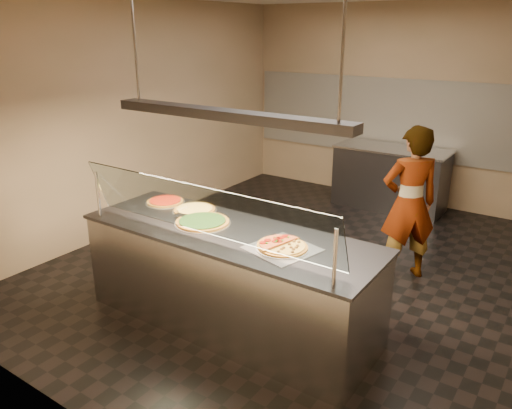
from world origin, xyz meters
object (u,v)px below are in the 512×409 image
Objects in this scene: pizza_spinach at (203,222)px; worker at (409,204)px; heat_lamp_housing at (226,115)px; pizza_cheese at (195,209)px; pizza_spatula at (183,211)px; half_pizza_sausage at (293,249)px; prep_table at (390,178)px; sneeze_guard at (202,211)px; perforated_tray at (282,248)px; pizza_tomato at (166,201)px; serving_counter at (229,278)px; half_pizza_pepperoni at (272,242)px.

worker is (1.31, 1.84, -0.10)m from pizza_spinach.
heat_lamp_housing reaches higher than pizza_spinach.
worker is at bearing 61.68° from heat_lamp_housing.
pizza_cheese is 2.28m from worker.
worker is at bearing 47.33° from pizza_spatula.
half_pizza_sausage is 4.11m from prep_table.
heat_lamp_housing is at bearing 90.00° from sneeze_guard.
pizza_cheese is 3.83m from prep_table.
pizza_spatula is at bearing 172.95° from perforated_tray.
half_pizza_sausage reaches higher than pizza_tomato.
sneeze_guard is 0.80m from half_pizza_sausage.
pizza_spinach is at bearing -18.31° from pizza_tomato.
pizza_spinach is at bearing 175.47° from perforated_tray.
sneeze_guard is at bearing -49.84° from pizza_spinach.
pizza_spatula is 0.14× the size of prep_table.
heat_lamp_housing reaches higher than perforated_tray.
perforated_tray is 1.61m from pizza_tomato.
pizza_spatula is 1.17m from heat_lamp_housing.
serving_counter is 0.83m from sneeze_guard.
perforated_tray is 0.10m from half_pizza_sausage.
pizza_spinach is at bearing 176.28° from heat_lamp_housing.
pizza_tomato reaches higher than prep_table.
worker reaches higher than perforated_tray.
serving_counter is 7.01× the size of pizza_tomato.
perforated_tray is 0.10m from half_pizza_pepperoni.
half_pizza_pepperoni is at bearing -5.01° from pizza_spinach.
pizza_tomato is at bearing 169.32° from perforated_tray.
worker is at bearing -65.81° from prep_table.
pizza_spatula reaches higher than pizza_tomato.
half_pizza_pepperoni is 1.99m from worker.
prep_table is at bearing 80.10° from pizza_spatula.
prep_table is 4.25m from heat_lamp_housing.
half_pizza_pepperoni is at bearing -5.80° from serving_counter.
prep_table is (-0.54, 4.03, -0.47)m from perforated_tray.
pizza_spinach is at bearing -37.05° from pizza_cheese.
worker reaches higher than prep_table.
pizza_cheese is (-0.28, 0.21, -0.00)m from pizza_spinach.
pizza_spinach is 0.33m from pizza_spatula.
serving_counter is 2.15m from worker.
serving_counter is at bearing 90.00° from sneeze_guard.
prep_table is at bearing 80.33° from pizza_cheese.
half_pizza_pepperoni is at bearing 30.80° from sneeze_guard.
pizza_cheese is at bearing 73.62° from pizza_spatula.
pizza_cheese is at bearing 135.57° from sneeze_guard.
pizza_tomato is (-1.49, 0.30, -0.02)m from half_pizza_pepperoni.
pizza_spatula is (-1.31, 0.15, 0.00)m from half_pizza_sausage.
serving_counter is at bearing 175.05° from perforated_tray.
pizza_spinach is 0.23× the size of heat_lamp_housing.
sneeze_guard is 2.45m from worker.
sneeze_guard reaches higher than prep_table.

